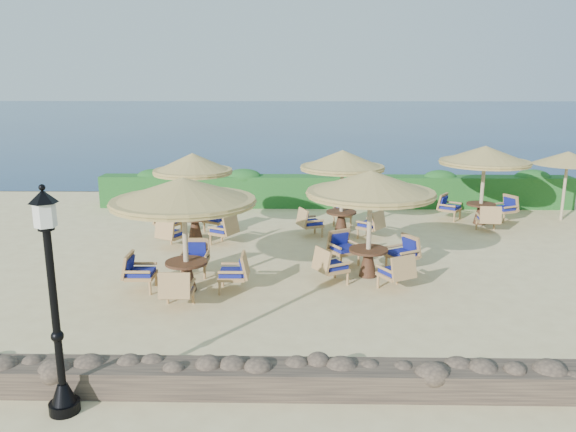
{
  "coord_description": "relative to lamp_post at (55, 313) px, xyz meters",
  "views": [
    {
      "loc": [
        -1.39,
        -14.06,
        4.7
      ],
      "look_at": [
        -1.67,
        0.16,
        1.3
      ],
      "focal_mm": 35.0,
      "sensor_mm": 36.0,
      "label": 1
    }
  ],
  "objects": [
    {
      "name": "sea",
      "position": [
        4.8,
        76.8,
        -1.55
      ],
      "size": [
        160.0,
        160.0,
        0.0
      ],
      "primitive_type": "plane",
      "color": "#0B1F47",
      "rests_on": "ground"
    },
    {
      "name": "cafe_set_1",
      "position": [
        5.13,
        6.0,
        0.35
      ],
      "size": [
        3.13,
        3.13,
        2.65
      ],
      "color": "tan",
      "rests_on": "ground"
    },
    {
      "name": "cafe_set_2",
      "position": [
        0.25,
        9.26,
        0.15
      ],
      "size": [
        2.79,
        2.79,
        2.65
      ],
      "color": "tan",
      "rests_on": "ground"
    },
    {
      "name": "cafe_set_4",
      "position": [
        9.58,
        11.39,
        0.4
      ],
      "size": [
        2.99,
        2.99,
        2.65
      ],
      "color": "tan",
      "rests_on": "ground"
    },
    {
      "name": "cafe_set_3",
      "position": [
        4.77,
        10.12,
        0.32
      ],
      "size": [
        2.75,
        2.76,
        2.65
      ],
      "color": "tan",
      "rests_on": "ground"
    },
    {
      "name": "ground",
      "position": [
        4.8,
        6.8,
        -1.55
      ],
      "size": [
        120.0,
        120.0,
        0.0
      ],
      "primitive_type": "plane",
      "color": "beige",
      "rests_on": "ground"
    },
    {
      "name": "cafe_set_0",
      "position": [
        0.84,
        4.93,
        0.38
      ],
      "size": [
        3.29,
        3.29,
        2.65
      ],
      "color": "tan",
      "rests_on": "ground"
    },
    {
      "name": "hedge",
      "position": [
        4.8,
        14.0,
        -0.95
      ],
      "size": [
        18.0,
        0.9,
        1.2
      ],
      "primitive_type": "cube",
      "color": "#194F1D",
      "rests_on": "ground"
    },
    {
      "name": "extra_parasol",
      "position": [
        12.6,
        12.0,
        0.62
      ],
      "size": [
        2.3,
        2.3,
        2.41
      ],
      "color": "tan",
      "rests_on": "ground"
    },
    {
      "name": "lamp_post",
      "position": [
        0.0,
        0.0,
        0.0
      ],
      "size": [
        0.44,
        0.44,
        3.31
      ],
      "color": "black",
      "rests_on": "ground"
    },
    {
      "name": "stone_wall",
      "position": [
        4.8,
        0.6,
        -1.33
      ],
      "size": [
        15.0,
        0.65,
        0.44
      ],
      "primitive_type": "cube",
      "color": "brown",
      "rests_on": "ground"
    }
  ]
}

